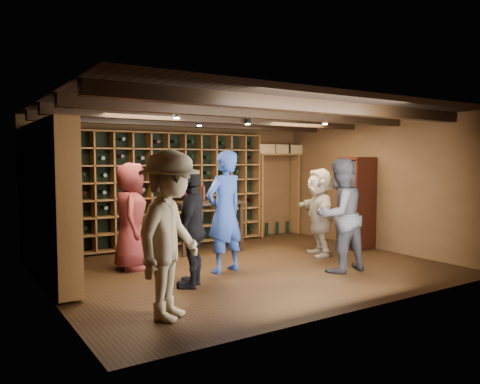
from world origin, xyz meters
TOP-DOWN VIEW (x-y plane):
  - ground at (0.00, 0.00)m, footprint 6.00×6.00m
  - room_shell at (0.00, 0.05)m, footprint 6.00×6.00m
  - wine_rack_back at (-0.52, 2.33)m, footprint 4.65×0.30m
  - wine_rack_left at (-2.83, 0.82)m, footprint 0.30×2.65m
  - crate_shelf at (2.41, 2.32)m, footprint 1.20×0.32m
  - display_cabinet at (2.71, 0.20)m, footprint 0.55×0.50m
  - man_blue_shirt at (-0.45, -0.08)m, footprint 0.76×0.58m
  - man_grey_suit at (1.07, -1.01)m, footprint 0.86×0.67m
  - guest_red_floral at (-1.59, 0.88)m, footprint 0.80×0.96m
  - guest_woman_black at (-1.24, -0.55)m, footprint 0.91×0.96m
  - guest_khaki at (-2.03, -1.59)m, footprint 1.35×1.29m
  - guest_beige at (1.65, 0.10)m, footprint 1.05×1.52m
  - tasting_table at (0.11, 1.49)m, footprint 1.31×0.73m

SIDE VIEW (x-z plane):
  - ground at x=0.00m, z-range 0.00..0.00m
  - guest_beige at x=1.65m, z-range 0.00..1.58m
  - guest_woman_black at x=-1.24m, z-range 0.00..1.59m
  - tasting_table at x=0.11m, z-range 0.22..1.45m
  - guest_red_floral at x=-1.59m, z-range 0.00..1.69m
  - display_cabinet at x=2.71m, z-range -0.02..1.73m
  - man_grey_suit at x=1.07m, z-range 0.00..1.75m
  - guest_khaki at x=-2.03m, z-range 0.00..1.84m
  - man_blue_shirt at x=-0.45m, z-range 0.00..1.87m
  - wine_rack_back at x=-0.52m, z-range 0.05..2.25m
  - wine_rack_left at x=-2.83m, z-range 0.05..2.25m
  - crate_shelf at x=2.41m, z-range 0.54..2.60m
  - room_shell at x=0.00m, z-range -0.58..5.42m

